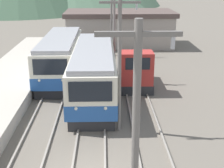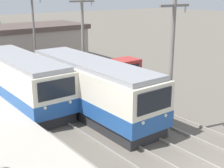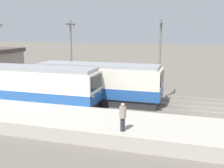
{
  "view_description": "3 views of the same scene",
  "coord_description": "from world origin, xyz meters",
  "px_view_note": "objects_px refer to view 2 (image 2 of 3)",
  "views": [
    {
      "loc": [
        0.91,
        -10.87,
        8.1
      ],
      "look_at": [
        1.41,
        7.93,
        1.44
      ],
      "focal_mm": 50.0,
      "sensor_mm": 36.0,
      "label": 1
    },
    {
      "loc": [
        -10.02,
        -5.91,
        7.48
      ],
      "look_at": [
        1.19,
        8.72,
        1.97
      ],
      "focal_mm": 50.0,
      "sensor_mm": 36.0,
      "label": 2
    },
    {
      "loc": [
        -21.0,
        1.96,
        6.31
      ],
      "look_at": [
        -0.45,
        8.09,
        1.86
      ],
      "focal_mm": 42.0,
      "sensor_mm": 36.0,
      "label": 3
    }
  ],
  "objects_px": {
    "commuter_train_left": "(22,82)",
    "commuter_train_center": "(91,89)",
    "catenary_mast_far": "(83,44)",
    "shunting_locomotive": "(111,81)",
    "catenary_mast_distant": "(34,32)",
    "catenary_mast_mid": "(171,65)"
  },
  "relations": [
    {
      "from": "commuter_train_left",
      "to": "commuter_train_center",
      "type": "height_order",
      "value": "commuter_train_center"
    },
    {
      "from": "commuter_train_center",
      "to": "catenary_mast_distant",
      "type": "distance_m",
      "value": 11.84
    },
    {
      "from": "commuter_train_left",
      "to": "catenary_mast_far",
      "type": "height_order",
      "value": "catenary_mast_far"
    },
    {
      "from": "commuter_train_left",
      "to": "shunting_locomotive",
      "type": "relative_size",
      "value": 2.22
    },
    {
      "from": "commuter_train_center",
      "to": "catenary_mast_distant",
      "type": "height_order",
      "value": "catenary_mast_distant"
    },
    {
      "from": "catenary_mast_mid",
      "to": "catenary_mast_distant",
      "type": "xyz_separation_m",
      "value": [
        0.0,
        16.64,
        0.0
      ]
    },
    {
      "from": "commuter_train_left",
      "to": "commuter_train_center",
      "type": "relative_size",
      "value": 0.92
    },
    {
      "from": "commuter_train_left",
      "to": "catenary_mast_far",
      "type": "xyz_separation_m",
      "value": [
        4.31,
        -0.99,
        2.32
      ]
    },
    {
      "from": "commuter_train_center",
      "to": "catenary_mast_mid",
      "type": "xyz_separation_m",
      "value": [
        1.51,
        -5.12,
        2.3
      ]
    },
    {
      "from": "commuter_train_left",
      "to": "catenary_mast_distant",
      "type": "xyz_separation_m",
      "value": [
        4.31,
        7.33,
        2.32
      ]
    },
    {
      "from": "shunting_locomotive",
      "to": "catenary_mast_distant",
      "type": "xyz_separation_m",
      "value": [
        -1.49,
        9.63,
        2.7
      ]
    },
    {
      "from": "catenary_mast_distant",
      "to": "shunting_locomotive",
      "type": "bearing_deg",
      "value": -81.19
    },
    {
      "from": "shunting_locomotive",
      "to": "commuter_train_left",
      "type": "bearing_deg",
      "value": 158.37
    },
    {
      "from": "commuter_train_left",
      "to": "shunting_locomotive",
      "type": "distance_m",
      "value": 6.25
    },
    {
      "from": "catenary_mast_far",
      "to": "catenary_mast_distant",
      "type": "xyz_separation_m",
      "value": [
        0.0,
        8.32,
        0.0
      ]
    },
    {
      "from": "commuter_train_center",
      "to": "catenary_mast_distant",
      "type": "bearing_deg",
      "value": 82.54
    },
    {
      "from": "commuter_train_center",
      "to": "shunting_locomotive",
      "type": "bearing_deg",
      "value": 32.18
    },
    {
      "from": "catenary_mast_distant",
      "to": "commuter_train_center",
      "type": "bearing_deg",
      "value": -97.46
    },
    {
      "from": "commuter_train_center",
      "to": "catenary_mast_mid",
      "type": "bearing_deg",
      "value": -73.6
    },
    {
      "from": "commuter_train_left",
      "to": "shunting_locomotive",
      "type": "xyz_separation_m",
      "value": [
        5.8,
        -2.3,
        -0.38
      ]
    },
    {
      "from": "commuter_train_center",
      "to": "catenary_mast_far",
      "type": "bearing_deg",
      "value": 64.76
    },
    {
      "from": "shunting_locomotive",
      "to": "catenary_mast_far",
      "type": "distance_m",
      "value": 3.35
    }
  ]
}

